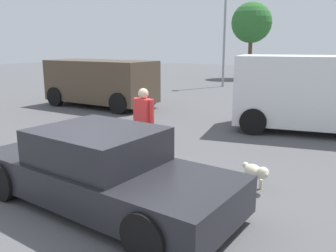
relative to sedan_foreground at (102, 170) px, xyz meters
The scene contains 8 objects.
ground_plane 0.65m from the sedan_foreground, behind, with size 80.00×80.00×0.00m, color #515154.
sedan_foreground is the anchor object (origin of this frame).
dog 2.70m from the sedan_foreground, 44.85° to the left, with size 0.58×0.51×0.47m.
van_white 7.53m from the sedan_foreground, 70.21° to the left, with size 5.70×3.17×2.21m.
suv_dark 9.45m from the sedan_foreground, 131.31° to the left, with size 4.62×2.18×1.90m.
pedestrian 2.20m from the sedan_foreground, 106.77° to the left, with size 0.56×0.32×1.62m.
light_post_far 17.62m from the sedan_foreground, 105.69° to the left, with size 0.44×0.44×6.74m.
tree_back_left 23.65m from the sedan_foreground, 102.43° to the left, with size 3.02×3.02×5.69m.
Camera 1 is at (3.88, -3.99, 2.50)m, focal length 37.42 mm.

